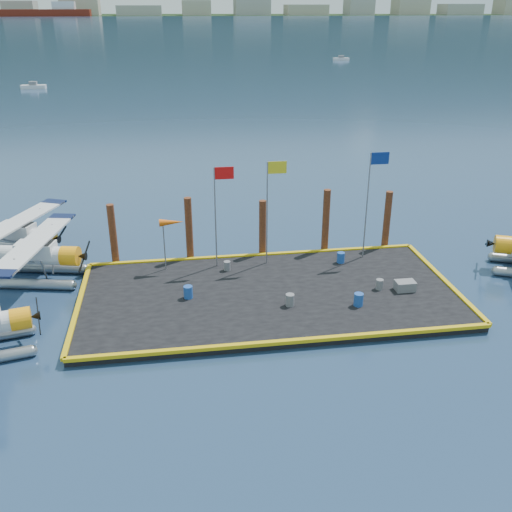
{
  "coord_description": "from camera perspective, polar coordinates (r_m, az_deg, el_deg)",
  "views": [
    {
      "loc": [
        -4.76,
        -26.96,
        14.62
      ],
      "look_at": [
        -0.42,
        2.0,
        1.69
      ],
      "focal_mm": 40.0,
      "sensor_mm": 36.0,
      "label": 1
    }
  ],
  "objects": [
    {
      "name": "seaplane_c",
      "position": [
        38.39,
        -23.11,
        1.74
      ],
      "size": [
        8.55,
        9.02,
        3.28
      ],
      "rotation": [
        0.0,
        0.0,
        -1.97
      ],
      "color": "gray",
      "rests_on": "ground"
    },
    {
      "name": "ground",
      "position": [
        31.03,
        1.31,
        -4.29
      ],
      "size": [
        4000.0,
        4000.0,
        0.0
      ],
      "primitive_type": "plane",
      "color": "navy",
      "rests_on": "ground"
    },
    {
      "name": "piling_3",
      "position": [
        35.89,
        6.99,
        3.31
      ],
      "size": [
        0.44,
        0.44,
        4.3
      ],
      "primitive_type": "cylinder",
      "color": "#3F1F12",
      "rests_on": "ground"
    },
    {
      "name": "drum_4",
      "position": [
        34.57,
        8.48,
        -0.15
      ],
      "size": [
        0.46,
        0.46,
        0.64
      ],
      "primitive_type": "cylinder",
      "color": "#1B4699",
      "rests_on": "dock"
    },
    {
      "name": "piling_0",
      "position": [
        34.93,
        -14.09,
        1.9
      ],
      "size": [
        0.44,
        0.44,
        4.0
      ],
      "primitive_type": "cylinder",
      "color": "#3F1F12",
      "rests_on": "ground"
    },
    {
      "name": "drum_2",
      "position": [
        31.78,
        12.25,
        -2.78
      ],
      "size": [
        0.4,
        0.4,
        0.56
      ],
      "primitive_type": "cylinder",
      "color": "slate",
      "rests_on": "dock"
    },
    {
      "name": "drum_3",
      "position": [
        29.43,
        3.41,
        -4.41
      ],
      "size": [
        0.45,
        0.45,
        0.64
      ],
      "primitive_type": "cylinder",
      "color": "slate",
      "rests_on": "dock"
    },
    {
      "name": "dock",
      "position": [
        30.94,
        1.32,
        -3.96
      ],
      "size": [
        20.0,
        10.0,
        0.4
      ],
      "primitive_type": "cube",
      "color": "black",
      "rests_on": "ground"
    },
    {
      "name": "piling_2",
      "position": [
        35.16,
        0.66,
        2.62
      ],
      "size": [
        0.44,
        0.44,
        3.8
      ],
      "primitive_type": "cylinder",
      "color": "#3F1F12",
      "rests_on": "ground"
    },
    {
      "name": "flagpole_yellow",
      "position": [
        32.83,
        1.47,
        5.89
      ],
      "size": [
        1.14,
        0.08,
        6.2
      ],
      "color": "gray",
      "rests_on": "dock"
    },
    {
      "name": "drum_0",
      "position": [
        30.33,
        -6.8,
        -3.6
      ],
      "size": [
        0.48,
        0.48,
        0.68
      ],
      "primitive_type": "cylinder",
      "color": "#1B4699",
      "rests_on": "dock"
    },
    {
      "name": "drum_5",
      "position": [
        33.27,
        -2.91,
        -0.99
      ],
      "size": [
        0.39,
        0.39,
        0.55
      ],
      "primitive_type": "cylinder",
      "color": "slate",
      "rests_on": "dock"
    },
    {
      "name": "flagpole_blue",
      "position": [
        34.29,
        11.46,
        6.51
      ],
      "size": [
        1.14,
        0.08,
        6.5
      ],
      "color": "gray",
      "rests_on": "dock"
    },
    {
      "name": "flagpole_red",
      "position": [
        32.51,
        -3.76,
        5.44
      ],
      "size": [
        1.14,
        0.08,
        6.0
      ],
      "color": "gray",
      "rests_on": "dock"
    },
    {
      "name": "crate",
      "position": [
        31.97,
        14.68,
        -2.89
      ],
      "size": [
        1.06,
        0.71,
        0.53
      ],
      "primitive_type": "cube",
      "color": "slate",
      "rests_on": "dock"
    },
    {
      "name": "drum_1",
      "position": [
        29.84,
        10.22,
        -4.31
      ],
      "size": [
        0.48,
        0.48,
        0.68
      ],
      "primitive_type": "cylinder",
      "color": "#1B4699",
      "rests_on": "dock"
    },
    {
      "name": "far_backdrop",
      "position": [
        1781.37,
        -0.68,
        23.66
      ],
      "size": [
        3050.0,
        2050.0,
        810.0
      ],
      "color": "black",
      "rests_on": "ground"
    },
    {
      "name": "windsock",
      "position": [
        32.8,
        -8.47,
        3.23
      ],
      "size": [
        1.4,
        0.44,
        3.12
      ],
      "color": "gray",
      "rests_on": "dock"
    },
    {
      "name": "piling_4",
      "position": [
        37.17,
        12.95,
        3.35
      ],
      "size": [
        0.44,
        0.44,
        4.0
      ],
      "primitive_type": "cylinder",
      "color": "#3F1F12",
      "rests_on": "ground"
    },
    {
      "name": "piling_1",
      "position": [
        34.7,
        -6.7,
        2.51
      ],
      "size": [
        0.44,
        0.44,
        4.2
      ],
      "primitive_type": "cylinder",
      "color": "#3F1F12",
      "rests_on": "ground"
    },
    {
      "name": "dock_bumpers",
      "position": [
        30.81,
        1.32,
        -3.48
      ],
      "size": [
        20.25,
        10.25,
        0.18
      ],
      "primitive_type": null,
      "color": "gold",
      "rests_on": "dock"
    },
    {
      "name": "seaplane_b",
      "position": [
        34.89,
        -21.6,
        -0.15
      ],
      "size": [
        8.53,
        9.27,
        3.28
      ],
      "rotation": [
        0.0,
        0.0,
        -1.78
      ],
      "color": "gray",
      "rests_on": "ground"
    }
  ]
}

